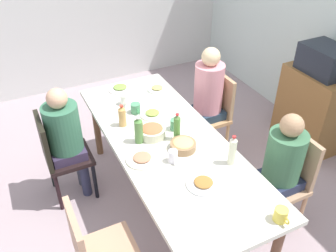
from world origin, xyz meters
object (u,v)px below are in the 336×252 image
(person_1, at_px, (207,94))
(plate_3, at_px, (152,114))
(dining_table, at_px, (168,148))
(plate_0, at_px, (120,88))
(cup_3, at_px, (124,100))
(bottle_0, at_px, (139,130))
(plate_2, at_px, (157,89))
(bottle_2, at_px, (232,151))
(plate_4, at_px, (204,183))
(bowl_1, at_px, (152,131))
(chair_3, at_px, (96,251))
(cup_1, at_px, (281,215))
(side_cabinet, at_px, (312,109))
(microwave, at_px, (326,60))
(chair_1, at_px, (213,110))
(bottle_3, at_px, (122,116))
(person_2, at_px, (282,164))
(cup_4, at_px, (136,108))
(cup_0, at_px, (175,125))
(cup_2, at_px, (173,156))
(chair_0, at_px, (59,153))
(person_0, at_px, (66,135))
(chair_2, at_px, (286,177))
(plate_1, at_px, (142,158))
(bowl_0, at_px, (183,145))
(bottle_1, at_px, (177,127))

(person_1, xyz_separation_m, plate_3, (0.16, -0.68, 0.05))
(dining_table, bearing_deg, plate_0, -176.70)
(cup_3, relative_size, bottle_0, 0.46)
(plate_2, height_order, bottle_2, bottle_2)
(plate_3, xyz_separation_m, plate_4, (0.98, -0.04, -0.00))
(plate_3, relative_size, bowl_1, 0.99)
(chair_3, bearing_deg, bowl_1, 133.57)
(person_1, xyz_separation_m, cup_1, (1.63, -0.45, 0.09))
(side_cabinet, bearing_deg, bottle_2, -67.27)
(microwave, bearing_deg, plate_3, -96.89)
(chair_1, distance_m, bottle_3, 1.15)
(person_2, bearing_deg, cup_4, -143.57)
(plate_0, xyz_separation_m, cup_0, (0.87, 0.19, 0.03))
(bowl_1, relative_size, microwave, 0.47)
(plate_2, distance_m, cup_2, 1.12)
(chair_0, bearing_deg, cup_1, 33.84)
(person_0, xyz_separation_m, cup_0, (0.45, 0.86, 0.13))
(chair_2, relative_size, cup_4, 7.23)
(cup_2, bearing_deg, cup_0, 150.69)
(person_1, relative_size, plate_1, 4.87)
(person_1, distance_m, plate_4, 1.35)
(chair_0, bearing_deg, bottle_3, 70.64)
(person_1, xyz_separation_m, chair_2, (1.14, 0.09, -0.22))
(cup_0, bearing_deg, person_0, -117.77)
(chair_2, distance_m, microwave, 1.40)
(dining_table, height_order, microwave, microwave)
(chair_1, relative_size, cup_0, 7.45)
(dining_table, bearing_deg, cup_3, -170.33)
(person_0, height_order, bottle_0, person_0)
(chair_0, relative_size, chair_3, 1.00)
(dining_table, height_order, chair_3, chair_3)
(cup_1, bearing_deg, chair_3, -113.98)
(chair_3, bearing_deg, bowl_0, 115.74)
(chair_2, height_order, plate_1, chair_2)
(chair_1, bearing_deg, plate_0, -115.77)
(plate_0, height_order, bowl_1, bowl_1)
(bottle_1, bearing_deg, bottle_2, 27.38)
(chair_2, height_order, bowl_1, chair_2)
(plate_4, height_order, cup_0, cup_0)
(plate_2, distance_m, bowl_0, 0.99)
(dining_table, xyz_separation_m, cup_4, (-0.52, -0.08, 0.12))
(chair_0, bearing_deg, microwave, 81.91)
(cup_0, height_order, cup_1, same)
(bottle_3, bearing_deg, dining_table, 34.36)
(chair_2, distance_m, cup_4, 1.44)
(bottle_0, distance_m, bottle_2, 0.76)
(chair_3, bearing_deg, cup_0, 126.19)
(person_0, relative_size, plate_0, 4.64)
(person_0, bearing_deg, bottle_2, 45.07)
(plate_3, bearing_deg, bottle_2, 16.94)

